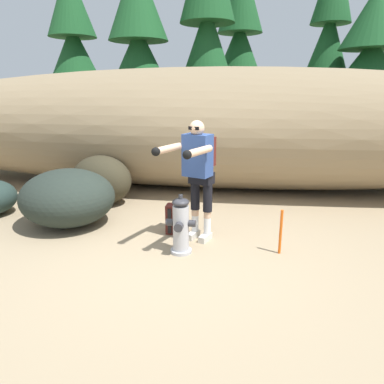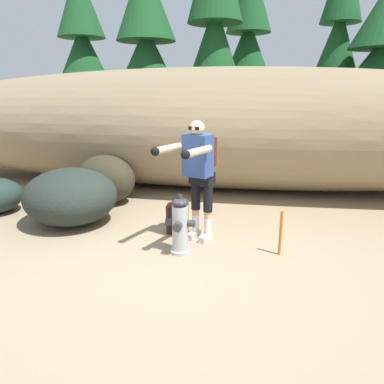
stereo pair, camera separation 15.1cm
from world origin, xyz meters
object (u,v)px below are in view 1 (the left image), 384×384
spare_backpack (177,219)px  boulder_large (102,180)px  utility_worker (198,167)px  fire_hydrant (181,226)px  boulder_mid (68,197)px  survey_stake (281,232)px

spare_backpack → boulder_large: boulder_large is taller
utility_worker → boulder_large: (-2.03, 1.45, -0.62)m
fire_hydrant → boulder_mid: (-1.95, 0.75, 0.08)m
utility_worker → spare_backpack: bearing=-102.1°
utility_worker → boulder_large: 2.57m
fire_hydrant → boulder_large: size_ratio=0.68×
boulder_large → survey_stake: boulder_large is taller
boulder_large → survey_stake: bearing=-28.5°
boulder_large → boulder_mid: bearing=-94.6°
spare_backpack → survey_stake: bearing=-108.5°
utility_worker → survey_stake: bearing=98.3°
boulder_large → survey_stake: 3.58m
boulder_mid → survey_stake: 3.29m
fire_hydrant → survey_stake: 1.30m
spare_backpack → boulder_mid: size_ratio=0.32×
spare_backpack → survey_stake: 1.56m
fire_hydrant → utility_worker: utility_worker is taller
spare_backpack → utility_worker: bearing=-123.5°
utility_worker → spare_backpack: utility_worker is taller
fire_hydrant → boulder_mid: boulder_mid is taller
fire_hydrant → spare_backpack: fire_hydrant is taller
boulder_mid → boulder_large: bearing=85.4°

